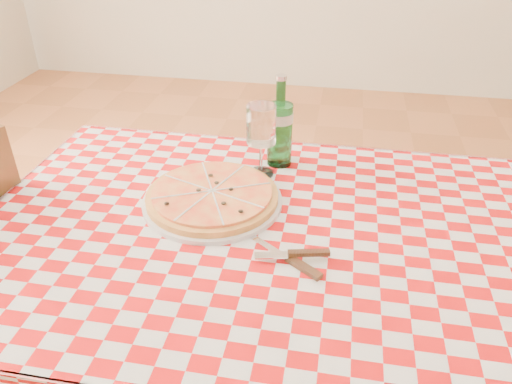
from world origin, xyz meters
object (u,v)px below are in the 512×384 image
pizza_plate (212,195)px  water_bottle (280,121)px  wine_glass (261,141)px  dining_table (260,263)px

pizza_plate → water_bottle: (0.13, 0.23, 0.10)m
pizza_plate → water_bottle: bearing=60.3°
wine_glass → pizza_plate: bearing=-119.8°
dining_table → pizza_plate: (-0.13, 0.09, 0.12)m
wine_glass → dining_table: bearing=-80.6°
pizza_plate → water_bottle: water_bottle is taller
pizza_plate → wine_glass: (0.09, 0.16, 0.08)m
dining_table → pizza_plate: bearing=146.9°
water_bottle → wine_glass: bearing=-119.6°
water_bottle → wine_glass: water_bottle is taller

